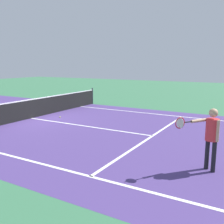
# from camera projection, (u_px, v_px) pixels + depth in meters

# --- Properties ---
(ground_plane) EXTENTS (60.00, 60.00, 0.00)m
(ground_plane) POSITION_uv_depth(u_px,v_px,m) (31.00, 118.00, 12.89)
(ground_plane) COLOR #38724C
(court_surface_inbounds) EXTENTS (10.62, 24.40, 0.00)m
(court_surface_inbounds) POSITION_uv_depth(u_px,v_px,m) (31.00, 118.00, 12.89)
(court_surface_inbounds) COLOR #4C387A
(court_surface_inbounds) RESTS_ON ground_plane
(line_sideline_left) EXTENTS (0.10, 11.89, 0.01)m
(line_sideline_left) POSITION_uv_depth(u_px,v_px,m) (75.00, 173.00, 6.47)
(line_sideline_left) COLOR white
(line_sideline_left) RESTS_ON ground_plane
(line_sideline_right) EXTENTS (0.10, 11.89, 0.01)m
(line_sideline_right) POSITION_uv_depth(u_px,v_px,m) (173.00, 116.00, 13.48)
(line_sideline_right) COLOR white
(line_sideline_right) RESTS_ON ground_plane
(line_service_near) EXTENTS (8.22, 0.10, 0.01)m
(line_service_near) POSITION_uv_depth(u_px,v_px,m) (153.00, 136.00, 9.75)
(line_service_near) COLOR white
(line_service_near) RESTS_ON ground_plane
(line_center_service) EXTENTS (0.10, 6.40, 0.01)m
(line_center_service) POSITION_uv_depth(u_px,v_px,m) (84.00, 126.00, 11.32)
(line_center_service) COLOR white
(line_center_service) RESTS_ON ground_plane
(net) EXTENTS (10.93, 0.09, 1.07)m
(net) POSITION_uv_depth(u_px,v_px,m) (31.00, 109.00, 12.80)
(net) COLOR #33383D
(net) RESTS_ON ground_plane
(player_near) EXTENTS (0.92, 0.92, 1.60)m
(player_near) POSITION_uv_depth(u_px,v_px,m) (211.00, 133.00, 6.43)
(player_near) COLOR black
(player_near) RESTS_ON ground_plane
(tennis_ball_near_net) EXTENTS (0.07, 0.07, 0.07)m
(tennis_ball_near_net) POSITION_uv_depth(u_px,v_px,m) (60.00, 117.00, 13.01)
(tennis_ball_near_net) COLOR #CCE033
(tennis_ball_near_net) RESTS_ON ground_plane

